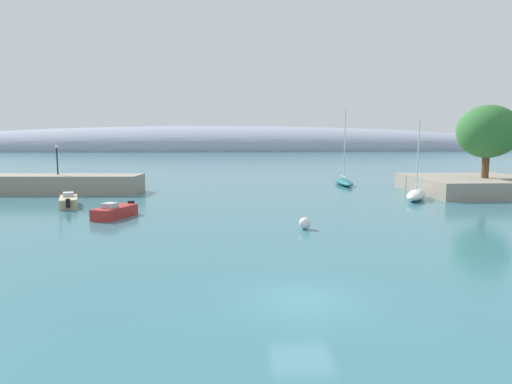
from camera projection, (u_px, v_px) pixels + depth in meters
The scene contains 11 objects.
water at pixel (302, 301), 17.23m from camera, with size 600.00×600.00×0.00m, color #38727F.
shore_outcrop at pixel (473, 185), 51.35m from camera, with size 13.71×13.83×1.87m, color gray.
tree_clump_shore at pixel (488, 132), 49.62m from camera, with size 6.72×6.72×8.39m.
breakwater_rocks at pixel (48, 184), 51.29m from camera, with size 21.80×4.79×2.16m, color gray.
distant_ridge at pixel (218, 150), 234.75m from camera, with size 365.29×63.31×26.22m, color #8E99AD.
sailboat_teal_near_shore at pixel (344, 181), 60.24m from camera, with size 2.07×8.09×10.36m.
sailboat_white_mid_mooring at pixel (416, 194), 45.54m from camera, with size 4.79×6.22×8.26m.
motorboat_red_foreground at pixel (115, 212), 35.38m from camera, with size 3.12×4.54×1.29m.
motorboat_sand_alongside_breakwater at pixel (69, 201), 41.12m from camera, with size 2.96×5.08×1.29m.
mooring_buoy_white at pixel (305, 223), 30.81m from camera, with size 0.85×0.85×0.85m, color silver.
harbor_lamp_post at pixel (57, 156), 51.00m from camera, with size 0.36×0.36×3.53m.
Camera 1 is at (-2.81, -16.43, 6.43)m, focal length 30.35 mm.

